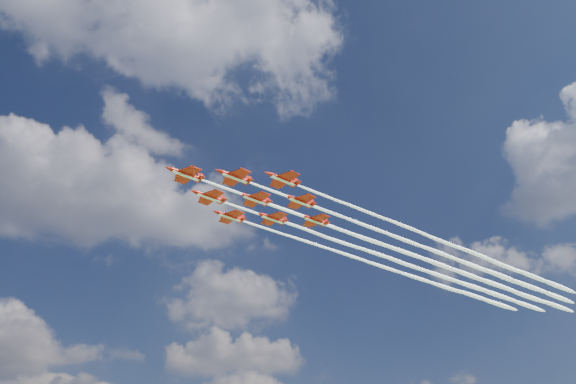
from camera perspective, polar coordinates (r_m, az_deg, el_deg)
name	(u,v)px	position (r m, az deg, el deg)	size (l,w,h in m)	color
jet_lead	(376,242)	(183.96, 8.90, -5.03)	(133.67, 59.80, 2.74)	#A61209
jet_row2_port	(414,244)	(187.41, 12.68, -5.13)	(133.67, 59.80, 2.74)	#A61209
jet_row2_starb	(385,257)	(195.31, 9.80, -6.48)	(133.67, 59.80, 2.74)	#A61209
jet_row3_port	(452,245)	(191.64, 16.30, -5.20)	(133.67, 59.80, 2.74)	#A61209
jet_row3_centre	(421,258)	(198.93, 13.35, -6.54)	(133.67, 59.80, 2.74)	#A61209
jet_row3_starb	(393,270)	(206.81, 10.60, -7.77)	(133.67, 59.80, 2.74)	#A61209
jet_row4_port	(457,259)	(203.28, 16.76, -6.58)	(133.67, 59.80, 2.74)	#A61209
jet_row4_starb	(427,271)	(210.59, 13.95, -7.80)	(133.67, 59.80, 2.74)	#A61209
jet_tail	(461,272)	(215.04, 17.18, -7.81)	(133.67, 59.80, 2.74)	#A61209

